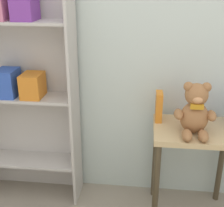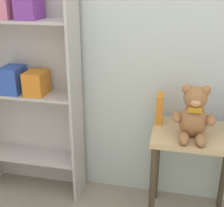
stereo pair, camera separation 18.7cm
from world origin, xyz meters
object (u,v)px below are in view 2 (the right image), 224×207
(display_table, at_px, (193,151))
(book_standing_orange, at_px, (160,108))
(teddy_bear, at_px, (194,114))
(book_standing_pink, at_px, (197,112))
(bookshelf_side, at_px, (28,79))

(display_table, relative_size, book_standing_orange, 3.39)
(display_table, bearing_deg, teddy_bear, -111.16)
(teddy_bear, xyz_separation_m, book_standing_pink, (0.03, 0.17, -0.05))
(bookshelf_side, distance_m, teddy_bear, 1.16)
(teddy_bear, height_order, book_standing_orange, teddy_bear)
(book_standing_orange, relative_size, book_standing_pink, 1.05)
(bookshelf_side, height_order, teddy_bear, bookshelf_side)
(teddy_bear, relative_size, book_standing_orange, 1.66)
(bookshelf_side, xyz_separation_m, display_table, (1.16, -0.14, -0.35))
(bookshelf_side, relative_size, teddy_bear, 4.85)
(book_standing_orange, distance_m, book_standing_pink, 0.23)
(display_table, height_order, book_standing_orange, book_standing_orange)
(teddy_bear, distance_m, book_standing_orange, 0.27)
(book_standing_orange, height_order, book_standing_pink, book_standing_orange)
(bookshelf_side, bearing_deg, display_table, -6.80)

